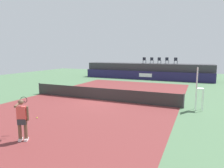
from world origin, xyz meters
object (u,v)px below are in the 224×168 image
(spectator_chair_left, at_px, (152,60))
(spectator_chair_right, at_px, (167,60))
(umpire_chair, at_px, (198,86))
(net_post_far, at_px, (184,101))
(net_post_near, at_px, (39,88))
(tennis_player, at_px, (22,118))
(spectator_chair_far_left, at_px, (144,60))
(spectator_chair_far_right, at_px, (176,60))
(spectator_chair_center, at_px, (159,60))
(tennis_ball, at_px, (37,118))

(spectator_chair_left, xyz_separation_m, spectator_chair_right, (2.05, 0.47, 0.00))
(umpire_chair, bearing_deg, net_post_far, 178.85)
(spectator_chair_right, xyz_separation_m, umpire_chair, (4.27, -15.48, -1.11))
(net_post_near, height_order, tennis_player, tennis_player)
(net_post_near, distance_m, net_post_far, 12.40)
(net_post_far, bearing_deg, spectator_chair_right, 102.52)
(spectator_chair_right, bearing_deg, net_post_far, -77.48)
(spectator_chair_far_left, distance_m, spectator_chair_left, 1.09)
(tennis_player, bearing_deg, spectator_chair_right, 84.24)
(spectator_chair_far_left, distance_m, net_post_near, 16.20)
(spectator_chair_left, xyz_separation_m, net_post_far, (5.48, -15.00, -2.19))
(spectator_chair_far_left, xyz_separation_m, spectator_chair_left, (1.09, 0.04, 0.00))
(spectator_chair_far_right, bearing_deg, spectator_chair_right, 161.11)
(umpire_chair, height_order, tennis_player, umpire_chair)
(spectator_chair_far_left, bearing_deg, umpire_chair, -63.68)
(spectator_chair_far_right, bearing_deg, tennis_player, -98.85)
(spectator_chair_center, distance_m, net_post_near, 17.23)
(spectator_chair_left, height_order, tennis_ball, spectator_chair_left)
(spectator_chair_far_right, height_order, net_post_near, spectator_chair_far_right)
(tennis_ball, bearing_deg, spectator_chair_right, 79.25)
(spectator_chair_right, xyz_separation_m, spectator_chair_far_right, (1.22, -0.42, 0.00))
(spectator_chair_left, distance_m, tennis_ball, 20.80)
(tennis_player, bearing_deg, net_post_near, 129.48)
(spectator_chair_left, height_order, net_post_far, spectator_chair_left)
(spectator_chair_center, xyz_separation_m, tennis_ball, (-2.97, -20.67, -2.66))
(umpire_chair, relative_size, net_post_near, 2.76)
(spectator_chair_right, xyz_separation_m, tennis_player, (-2.37, -23.47, -1.73))
(spectator_chair_far_right, xyz_separation_m, tennis_player, (-3.59, -23.05, -1.73))
(spectator_chair_left, xyz_separation_m, tennis_player, (-0.32, -23.01, -1.73))
(tennis_player, height_order, tennis_ball, tennis_player)
(spectator_chair_far_left, height_order, spectator_chair_left, same)
(spectator_chair_left, distance_m, spectator_chair_center, 1.04)
(spectator_chair_right, bearing_deg, spectator_chair_left, -167.19)
(spectator_chair_left, bearing_deg, tennis_player, -90.79)
(spectator_chair_left, distance_m, net_post_far, 16.12)
(spectator_chair_far_right, bearing_deg, spectator_chair_far_left, -178.83)
(tennis_player, bearing_deg, spectator_chair_left, 89.21)
(net_post_far, bearing_deg, tennis_player, -125.90)
(spectator_chair_far_left, distance_m, spectator_chair_far_right, 4.36)
(spectator_chair_far_left, relative_size, net_post_far, 0.89)
(tennis_ball, bearing_deg, net_post_far, 36.77)
(spectator_chair_right, bearing_deg, tennis_ball, -100.75)
(spectator_chair_right, height_order, net_post_near, spectator_chair_right)
(net_post_far, bearing_deg, tennis_ball, -143.23)
(spectator_chair_left, bearing_deg, spectator_chair_far_right, 0.82)
(spectator_chair_far_left, height_order, spectator_chair_center, same)
(spectator_chair_far_left, height_order, spectator_chair_far_right, same)
(spectator_chair_center, distance_m, tennis_ball, 21.05)
(spectator_chair_far_left, relative_size, tennis_player, 0.50)
(spectator_chair_right, xyz_separation_m, net_post_near, (-8.97, -15.46, -2.19))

